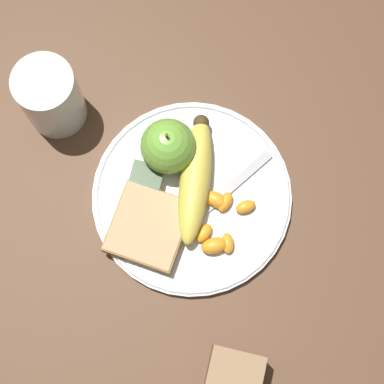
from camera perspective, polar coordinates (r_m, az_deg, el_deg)
The scene contains 16 objects.
ground_plane at distance 0.84m, azimuth 0.00°, elevation -0.53°, with size 3.00×3.00×0.00m, color brown.
plate at distance 0.83m, azimuth 0.00°, elevation -0.40°, with size 0.26×0.26×0.01m.
juice_glass at distance 0.85m, azimuth -12.41°, elevation 8.15°, with size 0.08×0.08×0.10m.
apple at distance 0.81m, azimuth -2.15°, elevation 4.08°, with size 0.07×0.07×0.08m.
banana at distance 0.82m, azimuth 0.22°, elevation 1.24°, with size 0.17×0.06×0.04m.
bread_slice at distance 0.81m, azimuth -3.89°, elevation -3.11°, with size 0.10×0.10×0.02m.
fork at distance 0.82m, azimuth 0.92°, elevation -1.80°, with size 0.17×0.13×0.00m.
jam_packet at distance 0.82m, azimuth -4.18°, elevation 0.71°, with size 0.05×0.04×0.02m.
orange_segment_0 at distance 0.82m, azimuth 2.98°, elevation -0.76°, with size 0.03×0.02×0.02m.
orange_segment_1 at distance 0.82m, azimuth 2.06°, elevation -0.93°, with size 0.03×0.04×0.02m.
orange_segment_2 at distance 0.81m, azimuth 1.07°, elevation -3.67°, with size 0.03×0.03×0.01m.
orange_segment_3 at distance 0.81m, azimuth 1.99°, elevation -4.79°, with size 0.03×0.04×0.02m.
orange_segment_4 at distance 0.81m, azimuth 3.18°, elevation -4.57°, with size 0.03×0.02×0.01m.
orange_segment_5 at distance 0.82m, azimuth 1.02°, elevation -0.62°, with size 0.02×0.03×0.02m.
orange_segment_6 at distance 0.82m, azimuth 4.82°, elevation -1.16°, with size 0.03×0.03×0.01m.
condiment_caddy at distance 0.79m, azimuth 3.68°, elevation -16.17°, with size 0.06×0.06×0.06m.
Camera 1 is at (0.19, 0.05, 0.82)m, focal length 60.00 mm.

